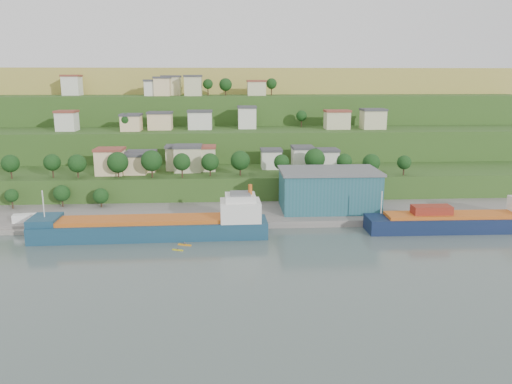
{
  "coord_description": "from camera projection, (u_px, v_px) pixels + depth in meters",
  "views": [
    {
      "loc": [
        5.32,
        -123.94,
        42.7
      ],
      "look_at": [
        13.65,
        15.0,
        11.02
      ],
      "focal_mm": 35.0,
      "sensor_mm": 36.0,
      "label": 1
    }
  ],
  "objects": [
    {
      "name": "hillside",
      "position": [
        217.0,
        153.0,
        293.99
      ],
      "size": [
        360.0,
        210.59,
        96.0
      ],
      "color": "#284719",
      "rests_on": "ground"
    },
    {
      "name": "cargo_ship_far",
      "position": [
        469.0,
        222.0,
        143.33
      ],
      "size": [
        55.01,
        9.89,
        14.91
      ],
      "rotation": [
        0.0,
        0.0,
        -0.01
      ],
      "color": "#0B1B33",
      "rests_on": "ground"
    },
    {
      "name": "caravan",
      "position": [
        25.0,
        219.0,
        144.95
      ],
      "size": [
        6.98,
        3.75,
        3.09
      ],
      "primitive_type": "cube",
      "rotation": [
        0.0,
        0.0,
        0.15
      ],
      "color": "white",
      "rests_on": "pebble_beach"
    },
    {
      "name": "quay",
      "position": [
        274.0,
        216.0,
        158.22
      ],
      "size": [
        220.0,
        26.0,
        4.0
      ],
      "primitive_type": "cube",
      "color": "slate",
      "rests_on": "ground"
    },
    {
      "name": "kayak_yellow",
      "position": [
        178.0,
        250.0,
        126.95
      ],
      "size": [
        2.91,
        1.52,
        0.73
      ],
      "rotation": [
        0.0,
        0.0,
        -0.36
      ],
      "color": "gold",
      "rests_on": "ground"
    },
    {
      "name": "cargo_ship_near",
      "position": [
        159.0,
        228.0,
        136.88
      ],
      "size": [
        63.96,
        11.38,
        16.39
      ],
      "rotation": [
        0.0,
        0.0,
        0.02
      ],
      "color": "#14374D",
      "rests_on": "ground"
    },
    {
      "name": "pebble_beach",
      "position": [
        24.0,
        226.0,
        148.0
      ],
      "size": [
        40.0,
        18.0,
        2.4
      ],
      "primitive_type": "cube",
      "color": "slate",
      "rests_on": "ground"
    },
    {
      "name": "warehouse",
      "position": [
        329.0,
        189.0,
        158.1
      ],
      "size": [
        31.15,
        19.24,
        12.8
      ],
      "rotation": [
        0.0,
        0.0,
        -0.01
      ],
      "color": "#1F535E",
      "rests_on": "quay"
    },
    {
      "name": "ground",
      "position": [
        207.0,
        247.0,
        129.8
      ],
      "size": [
        500.0,
        500.0,
        0.0
      ],
      "primitive_type": "plane",
      "color": "#475652",
      "rests_on": "ground"
    },
    {
      "name": "kayak_orange",
      "position": [
        185.0,
        244.0,
        130.83
      ],
      "size": [
        3.59,
        1.8,
        0.9
      ],
      "rotation": [
        0.0,
        0.0,
        -0.34
      ],
      "color": "orange",
      "rests_on": "ground"
    },
    {
      "name": "dinghy",
      "position": [
        68.0,
        221.0,
        146.98
      ],
      "size": [
        4.4,
        2.57,
        0.83
      ],
      "primitive_type": "cube",
      "rotation": [
        0.0,
        0.0,
        -0.26
      ],
      "color": "silver",
      "rests_on": "pebble_beach"
    }
  ]
}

